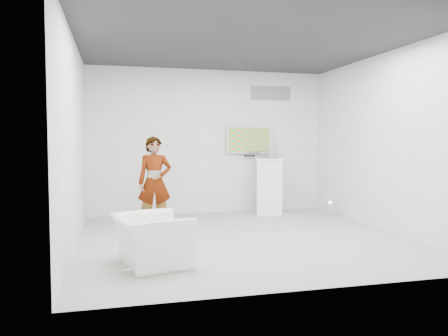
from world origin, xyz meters
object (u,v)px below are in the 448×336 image
Objects in this scene: person at (155,182)px; armchair at (152,240)px; tv at (249,139)px; pedestal at (269,186)px; floor_uplight at (330,209)px.

person is 2.40m from armchair.
person reaches higher than armchair.
pedestal is (0.30, -0.46, -0.97)m from tv.
pedestal reaches higher than floor_uplight.
floor_uplight is (1.10, -0.55, -0.43)m from pedestal.
person is 1.37× the size of pedestal.
person is at bearing -18.13° from armchair.
armchair is 0.81× the size of pedestal.
armchair reaches higher than floor_uplight.
person is at bearing -160.73° from pedestal.
floor_uplight is at bearing -35.84° from tv.
armchair is (-0.25, -2.34, -0.49)m from person.
person is 1.69× the size of armchair.
floor_uplight is at bearing -26.58° from pedestal.
pedestal reaches higher than armchair.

